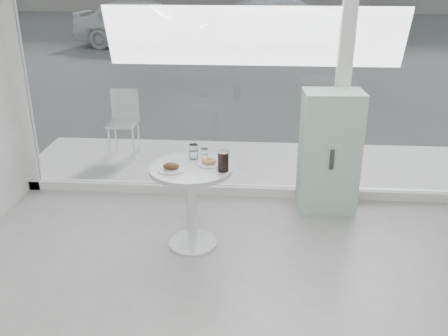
# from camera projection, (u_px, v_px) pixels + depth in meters

# --- Properties ---
(room_shell) EXTENTS (6.00, 6.00, 6.00)m
(room_shell) POSITION_uv_depth(u_px,v_px,m) (236.00, 134.00, 1.52)
(room_shell) COLOR white
(room_shell) RESTS_ON ground
(storefront) EXTENTS (5.00, 0.14, 3.00)m
(storefront) POSITION_uv_depth(u_px,v_px,m) (262.00, 37.00, 4.88)
(storefront) COLOR white
(storefront) RESTS_ON ground
(main_table) EXTENTS (0.72, 0.72, 0.77)m
(main_table) POSITION_uv_depth(u_px,v_px,m) (191.00, 190.00, 4.35)
(main_table) COLOR white
(main_table) RESTS_ON ground
(patio_deck) EXTENTS (5.60, 1.60, 0.05)m
(patio_deck) POSITION_uv_depth(u_px,v_px,m) (252.00, 165.00, 6.26)
(patio_deck) COLOR beige
(patio_deck) RESTS_ON ground
(street) EXTENTS (40.00, 24.00, 0.00)m
(street) POSITION_uv_depth(u_px,v_px,m) (259.00, 35.00, 17.51)
(street) COLOR #3C3C3C
(street) RESTS_ON ground
(mint_cabinet) EXTENTS (0.60, 0.42, 1.25)m
(mint_cabinet) POSITION_uv_depth(u_px,v_px,m) (329.00, 152.00, 5.00)
(mint_cabinet) COLOR #9CC8B1
(mint_cabinet) RESTS_ON ground
(patio_chair) EXTENTS (0.37, 0.37, 0.84)m
(patio_chair) POSITION_uv_depth(u_px,v_px,m) (124.00, 118.00, 6.43)
(patio_chair) COLOR white
(patio_chair) RESTS_ON patio_deck
(car_white) EXTENTS (4.39, 2.35, 1.42)m
(car_white) POSITION_uv_depth(u_px,v_px,m) (145.00, 23.00, 14.73)
(car_white) COLOR silver
(car_white) RESTS_ON street
(car_silver) EXTENTS (4.46, 2.01, 1.42)m
(car_silver) POSITION_uv_depth(u_px,v_px,m) (289.00, 23.00, 14.74)
(car_silver) COLOR #ABADB3
(car_silver) RESTS_ON street
(plate_fritter) EXTENTS (0.22, 0.22, 0.07)m
(plate_fritter) POSITION_uv_depth(u_px,v_px,m) (172.00, 167.00, 4.18)
(plate_fritter) COLOR silver
(plate_fritter) RESTS_ON main_table
(plate_donut) EXTENTS (0.22, 0.22, 0.05)m
(plate_donut) POSITION_uv_depth(u_px,v_px,m) (209.00, 162.00, 4.30)
(plate_donut) COLOR silver
(plate_donut) RESTS_ON main_table
(water_tumbler_a) EXTENTS (0.08, 0.08, 0.13)m
(water_tumbler_a) POSITION_uv_depth(u_px,v_px,m) (194.00, 152.00, 4.42)
(water_tumbler_a) COLOR white
(water_tumbler_a) RESTS_ON main_table
(water_tumbler_b) EXTENTS (0.07, 0.07, 0.11)m
(water_tumbler_b) POSITION_uv_depth(u_px,v_px,m) (204.00, 155.00, 4.38)
(water_tumbler_b) COLOR white
(water_tumbler_b) RESTS_ON main_table
(cola_glass) EXTENTS (0.09, 0.09, 0.18)m
(cola_glass) POSITION_uv_depth(u_px,v_px,m) (223.00, 161.00, 4.15)
(cola_glass) COLOR white
(cola_glass) RESTS_ON main_table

